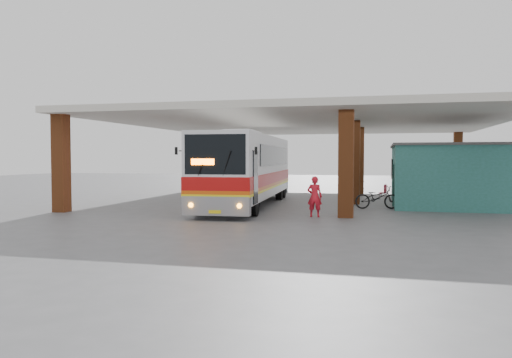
{
  "coord_description": "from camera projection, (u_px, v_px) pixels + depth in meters",
  "views": [
    {
      "loc": [
        4.4,
        -23.46,
        2.45
      ],
      "look_at": [
        -1.52,
        0.0,
        1.39
      ],
      "focal_mm": 35.0,
      "sensor_mm": 36.0,
      "label": 1
    }
  ],
  "objects": [
    {
      "name": "ground",
      "position": [
        287.0,
        208.0,
        23.91
      ],
      "size": [
        90.0,
        90.0,
        0.0
      ],
      "primitive_type": "plane",
      "color": "#515154",
      "rests_on": "ground"
    },
    {
      "name": "brick_columns",
      "position": [
        328.0,
        162.0,
        28.31
      ],
      "size": [
        20.1,
        21.6,
        4.35
      ],
      "color": "#954820",
      "rests_on": "ground"
    },
    {
      "name": "canopy_roof",
      "position": [
        315.0,
        123.0,
        29.88
      ],
      "size": [
        21.0,
        23.0,
        0.3
      ],
      "primitive_type": "cube",
      "color": "silver",
      "rests_on": "brick_columns"
    },
    {
      "name": "shop_building",
      "position": [
        443.0,
        174.0,
        25.88
      ],
      "size": [
        5.2,
        8.2,
        3.11
      ],
      "color": "#2B6D5C",
      "rests_on": "ground"
    },
    {
      "name": "coach_bus",
      "position": [
        247.0,
        169.0,
        25.13
      ],
      "size": [
        3.54,
        12.93,
        3.72
      ],
      "rotation": [
        0.0,
        0.0,
        0.07
      ],
      "color": "silver",
      "rests_on": "ground"
    },
    {
      "name": "motorcycle",
      "position": [
        377.0,
        197.0,
        23.61
      ],
      "size": [
        2.19,
        1.2,
        1.09
      ],
      "primitive_type": "imported",
      "rotation": [
        0.0,
        0.0,
        1.81
      ],
      "color": "black",
      "rests_on": "ground"
    },
    {
      "name": "pedestrian",
      "position": [
        315.0,
        197.0,
        20.38
      ],
      "size": [
        0.63,
        0.43,
        1.67
      ],
      "primitive_type": "imported",
      "rotation": [
        0.0,
        0.0,
        3.09
      ],
      "color": "red",
      "rests_on": "ground"
    },
    {
      "name": "red_chair",
      "position": [
        384.0,
        191.0,
        31.05
      ],
      "size": [
        0.51,
        0.51,
        0.76
      ],
      "rotation": [
        0.0,
        0.0,
        -0.36
      ],
      "color": "red",
      "rests_on": "ground"
    }
  ]
}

